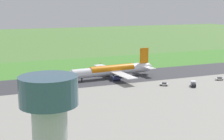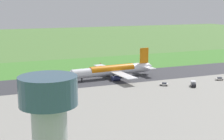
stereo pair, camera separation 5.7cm
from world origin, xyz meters
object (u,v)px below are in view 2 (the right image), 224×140
(service_truck_baggage, at_px, (193,84))
(service_car_followme, at_px, (164,84))
(traffic_cone_orange, at_px, (95,68))
(service_car_ops, at_px, (219,79))
(airliner_main, at_px, (113,70))
(no_stopping_sign, at_px, (100,65))

(service_truck_baggage, bearing_deg, service_car_followme, -27.16)
(traffic_cone_orange, bearing_deg, service_car_ops, 131.50)
(airliner_main, relative_size, service_car_followme, 12.32)
(service_car_ops, xyz_separation_m, no_stopping_sign, (47.16, -60.82, 0.76))
(service_car_followme, bearing_deg, service_truck_baggage, 152.84)
(service_truck_baggage, bearing_deg, traffic_cone_orange, -64.88)
(service_car_followme, bearing_deg, service_car_ops, 178.98)
(airliner_main, bearing_deg, no_stopping_sign, -98.23)
(service_car_ops, xyz_separation_m, traffic_cone_orange, (51.76, -58.50, -0.57))
(service_truck_baggage, bearing_deg, service_car_ops, -164.21)
(service_car_followme, bearing_deg, traffic_cone_orange, -73.42)
(service_truck_baggage, distance_m, service_car_ops, 22.34)
(service_truck_baggage, distance_m, service_car_followme, 14.67)
(service_truck_baggage, relative_size, service_car_ops, 1.36)
(service_truck_baggage, xyz_separation_m, traffic_cone_orange, (30.27, -64.58, -1.13))
(traffic_cone_orange, bearing_deg, airliner_main, 89.64)
(no_stopping_sign, height_order, traffic_cone_orange, no_stopping_sign)
(no_stopping_sign, distance_m, traffic_cone_orange, 5.32)
(airliner_main, bearing_deg, service_car_followme, 122.81)
(service_car_followme, distance_m, service_car_ops, 34.54)
(airliner_main, distance_m, traffic_cone_orange, 31.12)
(service_car_ops, relative_size, no_stopping_sign, 1.66)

